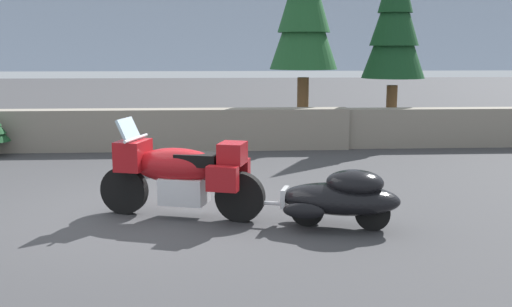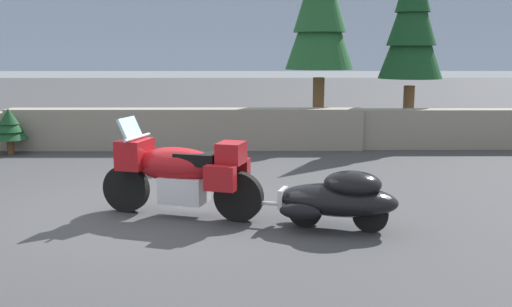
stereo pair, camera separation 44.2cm
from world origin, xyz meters
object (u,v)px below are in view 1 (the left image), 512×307
car_shaped_trailer (341,196)px  pine_tree_secondary (395,19)px  touring_motorcycle (180,172)px  pine_tree_tall (304,2)px

car_shaped_trailer → pine_tree_secondary: pine_tree_secondary is taller
touring_motorcycle → car_shaped_trailer: 2.16m
car_shaped_trailer → pine_tree_secondary: size_ratio=0.47×
touring_motorcycle → car_shaped_trailer: touring_motorcycle is taller
touring_motorcycle → pine_tree_tall: size_ratio=0.42×
touring_motorcycle → pine_tree_secondary: size_ratio=0.47×
pine_tree_tall → car_shaped_trailer: bearing=-94.3°
pine_tree_secondary → touring_motorcycle: bearing=-125.7°
car_shaped_trailer → pine_tree_secondary: (2.77, 7.33, 2.56)m
touring_motorcycle → car_shaped_trailer: (2.06, -0.62, -0.21)m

